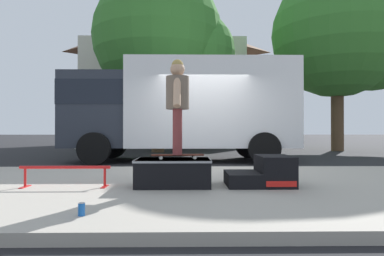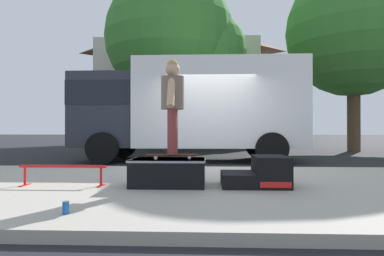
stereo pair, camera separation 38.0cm
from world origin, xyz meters
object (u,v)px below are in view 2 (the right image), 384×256
soda_can (66,208)px  street_tree_main (361,34)px  skater_kid (173,99)px  skate_box (168,171)px  kicker_ramp (260,174)px  skateboard (173,155)px  grind_rail (63,170)px  street_tree_neighbour (177,41)px  box_truck (188,106)px

soda_can → street_tree_main: 15.66m
skater_kid → soda_can: 2.33m
skate_box → kicker_ramp: (1.37, -0.00, -0.03)m
kicker_ramp → skateboard: (-1.31, -0.00, 0.27)m
skater_kid → soda_can: size_ratio=11.33×
skateboard → street_tree_main: (7.50, 10.44, 4.73)m
grind_rail → street_tree_neighbour: size_ratio=0.17×
box_truck → street_tree_neighbour: size_ratio=0.87×
skater_kid → street_tree_neighbour: 10.37m
street_tree_main → box_truck: bearing=-146.4°
kicker_ramp → soda_can: 2.82m
skater_kid → box_truck: size_ratio=0.21×
box_truck → street_tree_main: size_ratio=0.82×
kicker_ramp → skateboard: skateboard is taller
skateboard → soda_can: 2.01m
skate_box → grind_rail: 1.58m
kicker_ramp → box_truck: box_truck is taller
skateboard → grind_rail: bearing=-176.9°
box_truck → street_tree_neighbour: (-0.70, 4.35, 3.20)m
skateboard → street_tree_neighbour: size_ratio=0.10×
street_tree_neighbour → box_truck: bearing=-80.8°
grind_rail → skate_box: bearing=3.3°
street_tree_main → skater_kid: bearing=-125.7°
soda_can → box_truck: size_ratio=0.02×
street_tree_neighbour → street_tree_main: bearing=4.8°
skate_box → street_tree_neighbour: 10.78m
skater_kid → skateboard: bearing=82.9°
skater_kid → street_tree_neighbour: street_tree_neighbour is taller
soda_can → skateboard: bearing=63.4°
street_tree_neighbour → skate_box: bearing=-85.8°
kicker_ramp → soda_can: size_ratio=7.72×
kicker_ramp → box_truck: (-1.39, 5.40, 1.39)m
grind_rail → street_tree_neighbour: (0.86, 9.83, 4.55)m
skate_box → grind_rail: size_ratio=0.84×
grind_rail → soda_can: 1.84m
kicker_ramp → street_tree_main: 13.13m
box_truck → street_tree_main: (7.58, 5.04, 3.61)m
skateboard → skater_kid: bearing=-97.1°
grind_rail → street_tree_neighbour: 10.87m
soda_can → kicker_ramp: bearing=38.7°
skater_kid → kicker_ramp: bearing=0.0°
box_truck → grind_rail: bearing=-105.9°
kicker_ramp → skater_kid: skater_kid is taller
street_tree_main → street_tree_neighbour: 8.32m
skater_kid → street_tree_main: 13.43m
box_truck → kicker_ramp: bearing=-75.5°
kicker_ramp → skateboard: 1.34m
soda_can → street_tree_main: bearing=55.5°
skate_box → skateboard: skateboard is taller
grind_rail → skater_kid: (1.64, 0.09, 1.08)m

